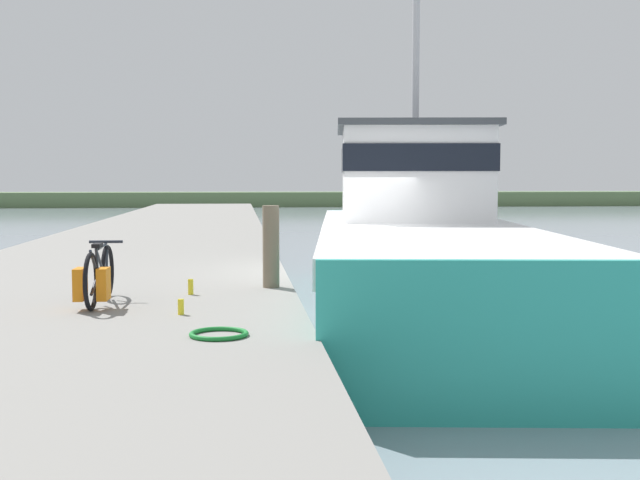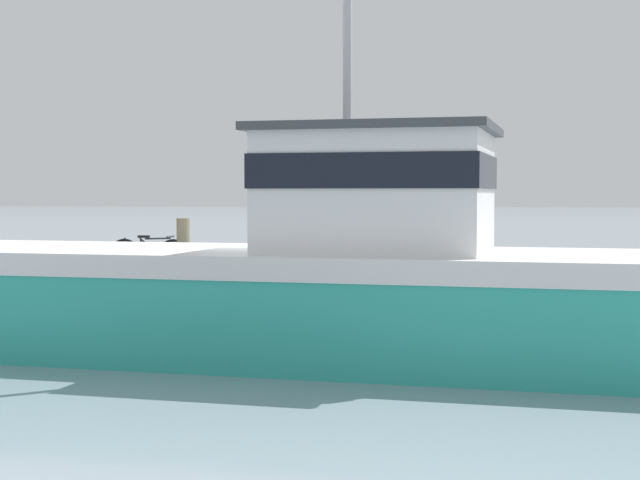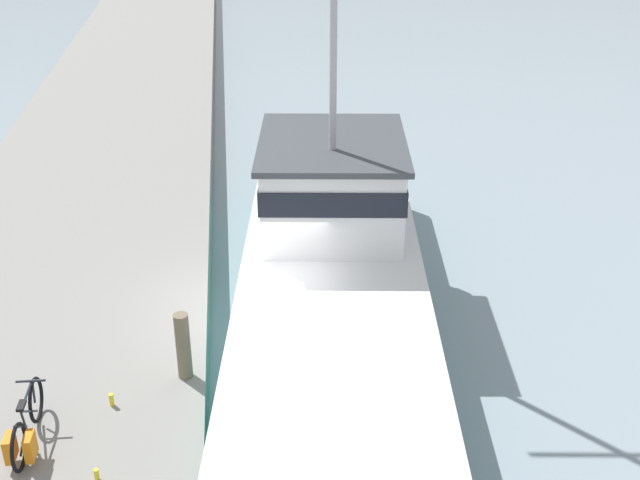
# 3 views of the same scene
# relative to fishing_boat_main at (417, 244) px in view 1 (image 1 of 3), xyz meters

# --- Properties ---
(ground_plane) EXTENTS (320.00, 320.00, 0.00)m
(ground_plane) POSITION_rel_fishing_boat_main_xyz_m (-1.42, -0.96, -1.26)
(ground_plane) COLOR #84939E
(dock_pier) EXTENTS (6.19, 80.00, 0.87)m
(dock_pier) POSITION_rel_fishing_boat_main_xyz_m (-5.61, -0.96, -0.83)
(dock_pier) COLOR gray
(dock_pier) RESTS_ON ground_plane
(far_shoreline) EXTENTS (180.00, 5.00, 1.32)m
(far_shoreline) POSITION_rel_fishing_boat_main_xyz_m (28.58, 59.50, -0.60)
(far_shoreline) COLOR #567047
(far_shoreline) RESTS_ON ground_plane
(fishing_boat_main) EXTENTS (5.00, 15.52, 10.51)m
(fishing_boat_main) POSITION_rel_fishing_boat_main_xyz_m (0.00, 0.00, 0.00)
(fishing_boat_main) COLOR teal
(fishing_boat_main) RESTS_ON ground_plane
(bicycle_touring) EXTENTS (0.45, 1.79, 0.79)m
(bicycle_touring) POSITION_rel_fishing_boat_main_xyz_m (-5.09, -4.46, -0.03)
(bicycle_touring) COLOR black
(bicycle_touring) RESTS_ON dock_pier
(mooring_post) EXTENTS (0.25, 0.25, 1.21)m
(mooring_post) POSITION_rel_fishing_boat_main_xyz_m (-2.84, -2.93, 0.21)
(mooring_post) COLOR #756651
(mooring_post) RESTS_ON dock_pier
(hose_coil) EXTENTS (0.60, 0.60, 0.05)m
(hose_coil) POSITION_rel_fishing_boat_main_xyz_m (-3.52, -6.59, -0.37)
(hose_coil) COLOR #197A2D
(hose_coil) RESTS_ON dock_pier
(water_bottle_on_curb) EXTENTS (0.07, 0.07, 0.18)m
(water_bottle_on_curb) POSITION_rel_fishing_boat_main_xyz_m (-4.00, -5.23, -0.30)
(water_bottle_on_curb) COLOR yellow
(water_bottle_on_curb) RESTS_ON dock_pier
(water_bottle_by_bike) EXTENTS (0.07, 0.07, 0.22)m
(water_bottle_by_bike) POSITION_rel_fishing_boat_main_xyz_m (-3.98, -3.57, -0.29)
(water_bottle_by_bike) COLOR yellow
(water_bottle_by_bike) RESTS_ON dock_pier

